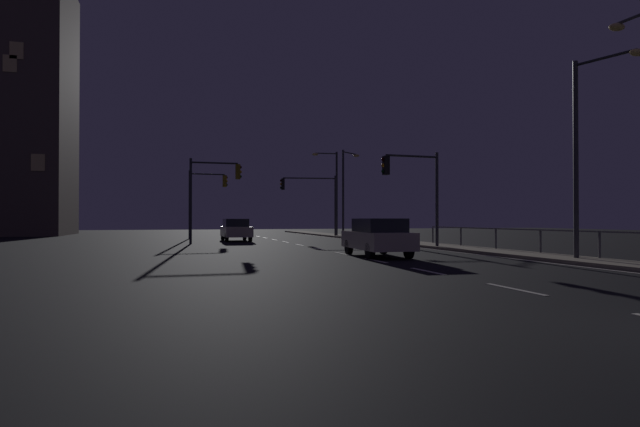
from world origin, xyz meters
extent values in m
plane|color=black|center=(0.00, 17.50, 0.00)|extent=(112.00, 112.00, 0.00)
cube|color=gray|center=(6.73, 17.50, 0.07)|extent=(2.06, 77.00, 0.14)
cube|color=silver|center=(0.00, 5.00, 0.01)|extent=(0.14, 2.00, 0.01)
cube|color=silver|center=(0.00, 9.00, 0.01)|extent=(0.14, 2.00, 0.01)
cube|color=silver|center=(0.00, 13.00, 0.01)|extent=(0.14, 2.00, 0.01)
cube|color=silver|center=(0.00, 17.00, 0.01)|extent=(0.14, 2.00, 0.01)
cube|color=silver|center=(0.00, 21.00, 0.01)|extent=(0.14, 2.00, 0.01)
cube|color=silver|center=(0.00, 25.00, 0.01)|extent=(0.14, 2.00, 0.01)
cube|color=silver|center=(0.00, 29.00, 0.01)|extent=(0.14, 2.00, 0.01)
cube|color=silver|center=(0.00, 33.00, 0.01)|extent=(0.14, 2.00, 0.01)
cube|color=silver|center=(0.00, 37.00, 0.01)|extent=(0.14, 2.00, 0.01)
cube|color=silver|center=(0.00, 41.00, 0.01)|extent=(0.14, 2.00, 0.01)
cube|color=silver|center=(0.00, 45.00, 0.01)|extent=(0.14, 2.00, 0.01)
cube|color=silver|center=(5.45, 22.50, 0.01)|extent=(0.14, 53.00, 0.01)
cube|color=beige|center=(0.89, 15.05, 0.67)|extent=(2.01, 4.48, 0.70)
cube|color=#1E2328|center=(0.88, 14.80, 1.29)|extent=(1.71, 2.53, 0.55)
cylinder|color=black|center=(0.15, 16.49, 0.32)|extent=(0.25, 0.65, 0.64)
cylinder|color=black|center=(1.75, 16.42, 0.32)|extent=(0.25, 0.65, 0.64)
cylinder|color=black|center=(0.03, 13.68, 0.32)|extent=(0.25, 0.65, 0.64)
cylinder|color=black|center=(1.63, 13.61, 0.32)|extent=(0.25, 0.65, 0.64)
cube|color=beige|center=(-2.99, 31.81, 0.67)|extent=(1.84, 4.41, 0.70)
cube|color=#1E2328|center=(-2.99, 32.06, 1.29)|extent=(1.62, 2.47, 0.55)
cylinder|color=black|center=(-2.18, 30.40, 0.32)|extent=(0.22, 0.64, 0.64)
cylinder|color=black|center=(-3.78, 30.39, 0.32)|extent=(0.22, 0.64, 0.64)
cylinder|color=black|center=(-2.20, 33.22, 0.32)|extent=(0.22, 0.64, 0.64)
cylinder|color=black|center=(-3.80, 33.21, 0.32)|extent=(0.22, 0.64, 0.64)
cylinder|color=#38383D|center=(6.07, 36.97, 2.71)|extent=(0.16, 0.16, 5.15)
cylinder|color=#38383D|center=(3.84, 37.28, 5.04)|extent=(4.48, 0.72, 0.11)
cube|color=black|center=(1.61, 37.58, 4.51)|extent=(0.32, 0.37, 0.95)
sphere|color=black|center=(1.45, 37.60, 4.81)|extent=(0.20, 0.20, 0.20)
sphere|color=orange|center=(1.45, 37.60, 4.51)|extent=(0.20, 0.20, 0.20)
sphere|color=black|center=(1.45, 37.60, 4.21)|extent=(0.20, 0.20, 0.20)
cylinder|color=#2D3033|center=(-6.05, 37.15, 2.71)|extent=(0.16, 0.16, 5.43)
cylinder|color=#2D3033|center=(-4.66, 37.26, 5.18)|extent=(2.77, 0.33, 0.11)
cube|color=olive|center=(-3.28, 37.37, 4.65)|extent=(0.31, 0.36, 0.95)
sphere|color=black|center=(-3.13, 37.38, 4.95)|extent=(0.20, 0.20, 0.20)
sphere|color=orange|center=(-3.13, 37.38, 4.65)|extent=(0.20, 0.20, 0.20)
sphere|color=black|center=(-3.13, 37.38, 4.35)|extent=(0.20, 0.20, 0.20)
cylinder|color=#38383D|center=(5.98, 19.25, 2.59)|extent=(0.16, 0.16, 4.89)
cylinder|color=#2D3033|center=(4.53, 19.21, 4.78)|extent=(2.91, 0.19, 0.11)
cube|color=black|center=(3.07, 19.17, 4.26)|extent=(0.29, 0.35, 0.95)
sphere|color=black|center=(2.92, 19.16, 4.56)|extent=(0.20, 0.20, 0.20)
sphere|color=orange|center=(2.92, 19.16, 4.26)|extent=(0.20, 0.20, 0.20)
sphere|color=black|center=(2.92, 19.16, 3.96)|extent=(0.20, 0.20, 0.20)
cylinder|color=#2D3033|center=(-6.23, 27.98, 2.67)|extent=(0.16, 0.16, 5.34)
cylinder|color=#2D3033|center=(-4.78, 27.98, 5.09)|extent=(2.91, 0.11, 0.11)
cube|color=olive|center=(-3.32, 27.98, 4.56)|extent=(0.28, 0.34, 0.95)
sphere|color=black|center=(-3.17, 27.98, 4.86)|extent=(0.20, 0.20, 0.20)
sphere|color=orange|center=(-3.17, 27.98, 4.56)|extent=(0.20, 0.20, 0.20)
sphere|color=black|center=(-3.17, 27.98, 4.26)|extent=(0.20, 0.20, 0.20)
cylinder|color=#4C4C51|center=(6.59, 7.74, 7.84)|extent=(0.24, 1.54, 0.10)
ellipsoid|color=#F9D172|center=(6.52, 8.50, 7.74)|extent=(0.56, 0.36, 0.24)
cylinder|color=#38383D|center=(6.88, 10.67, 3.73)|extent=(0.18, 0.18, 7.17)
cylinder|color=#2D3033|center=(7.21, 9.67, 7.16)|extent=(0.75, 2.02, 0.10)
ellipsoid|color=#F9D172|center=(7.54, 8.67, 7.06)|extent=(0.56, 0.36, 0.24)
cylinder|color=#38383D|center=(6.07, 34.88, 3.68)|extent=(0.18, 0.18, 7.09)
cylinder|color=#38383D|center=(6.89, 35.55, 7.08)|extent=(1.69, 1.41, 0.10)
ellipsoid|color=#F9D172|center=(7.70, 36.22, 6.98)|extent=(0.56, 0.36, 0.24)
cylinder|color=#2D3033|center=(6.42, 37.69, 3.78)|extent=(0.18, 0.18, 7.29)
cylinder|color=#38383D|center=(5.47, 37.78, 7.28)|extent=(1.91, 0.27, 0.10)
ellipsoid|color=#F9D172|center=(4.51, 37.86, 7.18)|extent=(0.56, 0.36, 0.24)
cylinder|color=#59595E|center=(7.61, 10.35, 0.61)|extent=(0.09, 0.09, 0.95)
cylinder|color=#59595E|center=(7.61, 13.44, 0.61)|extent=(0.09, 0.09, 0.95)
cylinder|color=#59595E|center=(7.61, 16.53, 0.61)|extent=(0.09, 0.09, 0.95)
cylinder|color=#59595E|center=(7.61, 19.62, 0.61)|extent=(0.09, 0.09, 0.95)
cylinder|color=#59595E|center=(7.61, 22.70, 0.61)|extent=(0.09, 0.09, 0.95)
cube|color=slate|center=(7.61, 10.35, 1.09)|extent=(0.06, 24.70, 0.06)
cube|color=#EACC7A|center=(-18.86, 45.54, 6.57)|extent=(1.10, 0.06, 1.50)
cube|color=#EACC7A|center=(-20.61, 45.54, 16.39)|extent=(1.10, 0.06, 1.50)
cube|color=#EACC7A|center=(-21.12, 45.54, 15.20)|extent=(1.10, 0.06, 1.50)
camera|label=1|loc=(-7.17, -4.54, 1.54)|focal=28.55mm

